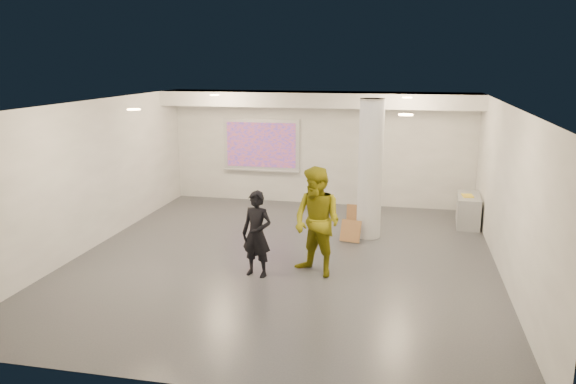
% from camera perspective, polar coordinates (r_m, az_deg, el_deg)
% --- Properties ---
extents(floor, '(8.00, 9.00, 0.01)m').
position_cam_1_polar(floor, '(10.99, -0.44, -6.83)').
color(floor, '#3B3D43').
rests_on(floor, ground).
extents(ceiling, '(8.00, 9.00, 0.01)m').
position_cam_1_polar(ceiling, '(10.35, -0.47, 8.97)').
color(ceiling, white).
rests_on(ceiling, floor).
extents(wall_back, '(8.00, 0.01, 3.00)m').
position_cam_1_polar(wall_back, '(14.92, 3.29, 4.47)').
color(wall_back, silver).
rests_on(wall_back, floor).
extents(wall_front, '(8.00, 0.01, 3.00)m').
position_cam_1_polar(wall_front, '(6.42, -9.21, -7.65)').
color(wall_front, silver).
rests_on(wall_front, floor).
extents(wall_left, '(0.01, 9.00, 3.00)m').
position_cam_1_polar(wall_left, '(12.07, -19.35, 1.64)').
color(wall_left, silver).
rests_on(wall_left, floor).
extents(wall_right, '(0.01, 9.00, 3.00)m').
position_cam_1_polar(wall_right, '(10.48, 21.42, -0.20)').
color(wall_right, silver).
rests_on(wall_right, floor).
extents(soffit_band, '(8.00, 1.10, 0.36)m').
position_cam_1_polar(soffit_band, '(14.24, 3.01, 9.39)').
color(soffit_band, silver).
rests_on(soffit_band, ceiling).
extents(downlight_nw, '(0.22, 0.22, 0.02)m').
position_cam_1_polar(downlight_nw, '(13.36, -7.48, 9.74)').
color(downlight_nw, '#FFC682').
rests_on(downlight_nw, ceiling).
extents(downlight_ne, '(0.22, 0.22, 0.02)m').
position_cam_1_polar(downlight_ne, '(12.61, 12.01, 9.36)').
color(downlight_ne, '#FFC682').
rests_on(downlight_ne, ceiling).
extents(downlight_sw, '(0.22, 0.22, 0.02)m').
position_cam_1_polar(downlight_sw, '(9.69, -15.40, 8.09)').
color(downlight_sw, '#FFC682').
rests_on(downlight_sw, ceiling).
extents(downlight_se, '(0.22, 0.22, 0.02)m').
position_cam_1_polar(downlight_se, '(8.62, 11.87, 7.69)').
color(downlight_se, '#FFC682').
rests_on(downlight_se, ceiling).
extents(column, '(0.52, 0.52, 3.00)m').
position_cam_1_polar(column, '(12.12, 8.35, 2.30)').
color(column, silver).
rests_on(column, floor).
extents(projection_screen, '(2.10, 0.13, 1.42)m').
position_cam_1_polar(projection_screen, '(15.20, -2.73, 4.74)').
color(projection_screen, silver).
rests_on(projection_screen, wall_back).
extents(credenza, '(0.57, 1.24, 0.71)m').
position_cam_1_polar(credenza, '(13.79, 17.83, -1.75)').
color(credenza, '#919496').
rests_on(credenza, floor).
extents(postit_pad, '(0.26, 0.34, 0.03)m').
position_cam_1_polar(postit_pad, '(13.59, 17.78, -0.36)').
color(postit_pad, yellow).
rests_on(postit_pad, credenza).
extents(cardboard_back, '(0.64, 0.21, 0.69)m').
position_cam_1_polar(cardboard_back, '(12.41, 7.38, -2.90)').
color(cardboard_back, '#9E6C3F').
rests_on(cardboard_back, floor).
extents(cardboard_front, '(0.46, 0.28, 0.46)m').
position_cam_1_polar(cardboard_front, '(12.03, 6.38, -3.96)').
color(cardboard_front, '#9E6C3F').
rests_on(cardboard_front, floor).
extents(woman, '(0.64, 0.49, 1.55)m').
position_cam_1_polar(woman, '(9.96, -3.19, -4.28)').
color(woman, black).
rests_on(woman, floor).
extents(man, '(1.20, 1.12, 1.96)m').
position_cam_1_polar(man, '(9.94, 2.98, -3.07)').
color(man, olive).
rests_on(man, floor).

